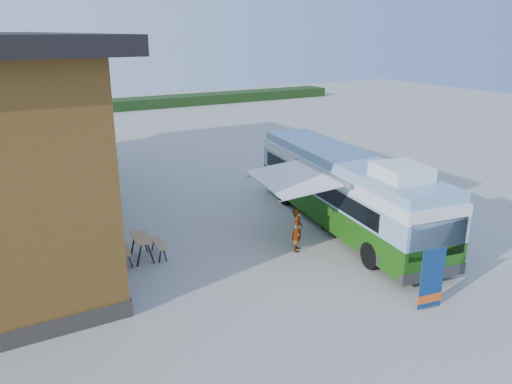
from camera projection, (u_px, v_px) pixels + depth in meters
ground at (319, 264)px, 16.97m from camera, size 100.00×100.00×0.00m
hedge at (162, 102)px, 51.96m from camera, size 40.00×3.00×1.00m
bus at (344, 188)px, 19.78m from camera, size 4.03×11.40×3.43m
awning at (296, 177)px, 18.12m from camera, size 2.94×4.15×0.50m
banner at (431, 284)px, 14.09m from camera, size 0.80×0.26×1.85m
picnic_table at (141, 243)px, 17.18m from camera, size 1.56×1.42×0.82m
person_a at (297, 230)px, 17.80m from camera, size 0.66×0.70×1.60m
person_b at (324, 206)px, 19.95m from camera, size 1.02×1.07×1.75m
slurry_tanker at (72, 165)px, 23.83m from camera, size 2.55×6.74×2.50m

